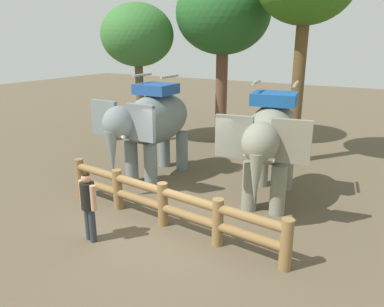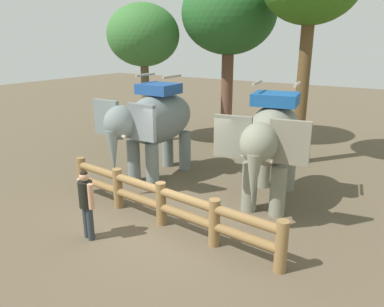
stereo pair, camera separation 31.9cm
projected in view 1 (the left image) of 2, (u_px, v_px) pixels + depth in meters
The scene contains 7 objects.
ground_plane at pixel (166, 222), 8.72m from camera, with size 60.00×60.00×0.00m, color brown.
log_fence at pixel (163, 201), 8.44m from camera, with size 6.21×0.78×1.05m.
elephant_near_left at pixel (152, 122), 11.03m from camera, with size 2.12×3.69×3.19m.
elephant_center at pixel (271, 138), 9.31m from camera, with size 2.21×3.77×3.17m.
tourist_woman_in_black at pixel (88, 202), 7.69m from camera, with size 0.55×0.37×1.58m.
tree_far_left at pixel (223, 15), 14.16m from camera, with size 3.69×3.69×6.73m.
tree_far_right at pixel (137, 36), 14.33m from camera, with size 2.85×2.85×5.56m.
Camera 1 is at (4.52, -6.43, 4.17)m, focal length 34.16 mm.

